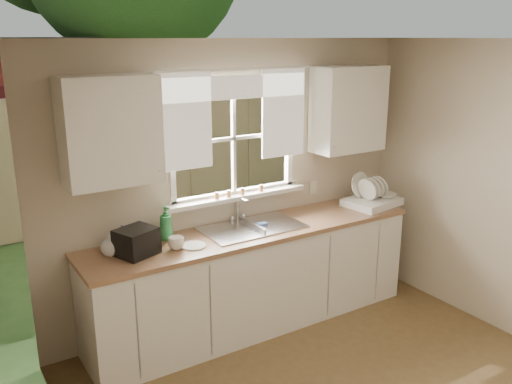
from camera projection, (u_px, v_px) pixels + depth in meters
room_walls at (412, 262)px, 3.17m from camera, size 3.62×4.02×2.50m
ceiling at (422, 39)px, 2.88m from camera, size 3.60×4.00×0.02m
window at (235, 157)px, 4.78m from camera, size 1.38×0.16×1.06m
curtains at (237, 107)px, 4.62m from camera, size 1.50×0.03×0.81m
base_cabinets at (254, 279)px, 4.81m from camera, size 3.00×0.62×0.87m
countertop at (254, 231)px, 4.69m from camera, size 3.04×0.65×0.04m
upper_cabinet_left at (110, 131)px, 3.95m from camera, size 0.70×0.33×0.80m
upper_cabinet_right at (348, 109)px, 5.13m from camera, size 0.70×0.33×0.80m
wall_outlet at (313, 187)px, 5.34m from camera, size 0.08×0.01×0.12m
sill_jars at (238, 192)px, 4.81m from camera, size 0.50×0.04×0.06m
sink at (252, 236)px, 4.73m from camera, size 0.88×0.52×0.40m
dish_rack at (372, 199)px, 5.32m from camera, size 0.57×0.46×0.32m
bowl at (386, 195)px, 5.35m from camera, size 0.21×0.21×0.05m
soap_bottle_a at (166, 223)px, 4.40m from camera, size 0.14×0.14×0.28m
soap_bottle_b at (123, 237)px, 4.25m from camera, size 0.11×0.11×0.18m
soap_bottle_c at (110, 244)px, 4.10m from camera, size 0.17×0.17×0.18m
saucer at (193, 246)px, 4.29m from camera, size 0.20×0.20×0.01m
cup at (176, 243)px, 4.22m from camera, size 0.17×0.17×0.10m
black_appliance at (137, 242)px, 4.11m from camera, size 0.35×0.33×0.21m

